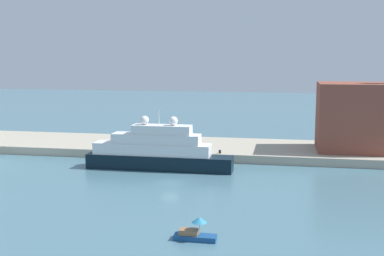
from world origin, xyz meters
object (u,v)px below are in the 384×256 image
Objects in this scene: large_yacht at (157,151)px; harbor_building at (355,117)px; mooring_bollard at (220,152)px; person_figure at (151,144)px; small_motorboat at (195,232)px; parked_car at (130,143)px.

harbor_building is (35.38, 16.29, 4.98)m from large_yacht.
person_figure is at bearing 168.42° from mooring_bollard.
person_figure is at bearing -172.78° from harbor_building.
small_motorboat is at bearing -86.28° from mooring_bollard.
person_figure is at bearing -17.60° from parked_car.
mooring_bollard is (-25.31, -7.92, -6.25)m from harbor_building.
large_yacht is at bearing -155.28° from harbor_building.
large_yacht is 12.04m from person_figure.
harbor_building is 8.08× the size of person_figure.
small_motorboat is 54.00m from harbor_building.
large_yacht is 14.63× the size of person_figure.
harbor_building reaches higher than small_motorboat.
parked_car is 19.78m from mooring_bollard.
large_yacht reaches higher than person_figure.
person_figure is 2.91× the size of mooring_bollard.
large_yacht reaches higher than small_motorboat.
mooring_bollard is at bearing -162.63° from harbor_building.
mooring_bollard is (19.26, -4.51, -0.32)m from parked_car.
large_yacht is 1.81× the size of harbor_building.
large_yacht is at bearing -54.48° from parked_car.
harbor_building is 40.26m from person_figure.
mooring_bollard is at bearing 39.74° from large_yacht.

